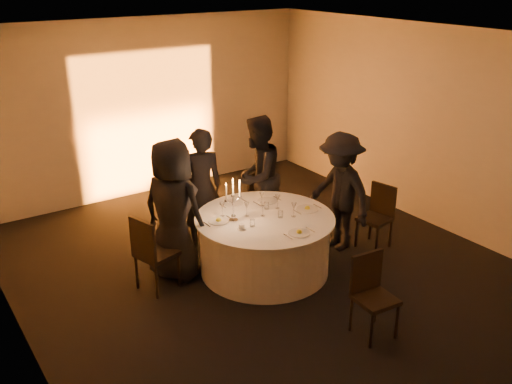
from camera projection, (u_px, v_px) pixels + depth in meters
floor at (264, 270)px, 7.57m from camera, size 7.00×7.00×0.00m
ceiling at (266, 38)px, 6.45m from camera, size 7.00×7.00×0.00m
wall_back at (147, 108)px, 9.70m from camera, size 7.00×0.00×7.00m
wall_left at (8, 220)px, 5.45m from camera, size 0.00×7.00×7.00m
wall_right at (428, 127)px, 8.57m from camera, size 0.00×7.00×7.00m
uplighter_fixture at (160, 192)px, 10.01m from camera, size 0.25×0.12×0.10m
banquet_table at (265, 244)px, 7.43m from camera, size 1.80×1.80×0.77m
chair_left at (151, 250)px, 6.90m from camera, size 0.54×0.54×0.99m
chair_back_left at (181, 205)px, 8.16m from camera, size 0.55×0.55×1.00m
chair_back_right at (250, 195)px, 8.63m from camera, size 0.53×0.53×0.92m
chair_right at (378, 213)px, 8.05m from camera, size 0.47×0.47×0.91m
chair_front at (371, 290)px, 6.13m from camera, size 0.44×0.44×0.92m
guest_left at (173, 210)px, 7.11m from camera, size 0.94×1.07×1.84m
guest_back_left at (201, 188)px, 7.99m from camera, size 0.71×0.55×1.73m
guest_back_right at (257, 176)px, 8.31m from camera, size 1.10×1.02×1.80m
guest_right at (340, 192)px, 7.89m from camera, size 0.65×1.10×1.69m
plate_left at (219, 220)px, 7.15m from camera, size 0.36×0.26×0.08m
plate_back_left at (233, 203)px, 7.69m from camera, size 0.36×0.26×0.01m
plate_back_right at (267, 201)px, 7.76m from camera, size 0.35×0.27×0.01m
plate_right at (307, 208)px, 7.50m from camera, size 0.36×0.29×0.08m
plate_front at (299, 232)px, 6.83m from camera, size 0.36×0.26×0.08m
coffee_cup at (242, 227)px, 6.94m from camera, size 0.11×0.11×0.07m
candelabra at (233, 206)px, 7.10m from camera, size 0.24×0.12×0.58m
wine_glass_a at (247, 206)px, 7.26m from camera, size 0.07×0.07×0.19m
wine_glass_b at (262, 197)px, 7.56m from camera, size 0.07×0.07×0.19m
wine_glass_c at (294, 207)px, 7.25m from camera, size 0.07×0.07×0.19m
wine_glass_d at (278, 199)px, 7.49m from camera, size 0.07×0.07×0.19m
wine_glass_e at (222, 206)px, 7.26m from camera, size 0.07×0.07×0.19m
wine_glass_f at (263, 206)px, 7.27m from camera, size 0.07×0.07×0.19m
tumbler_a at (280, 214)px, 7.26m from camera, size 0.07×0.07×0.09m
tumbler_b at (267, 206)px, 7.51m from camera, size 0.07×0.07×0.09m
tumbler_c at (252, 223)px, 7.01m from camera, size 0.07×0.07×0.09m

